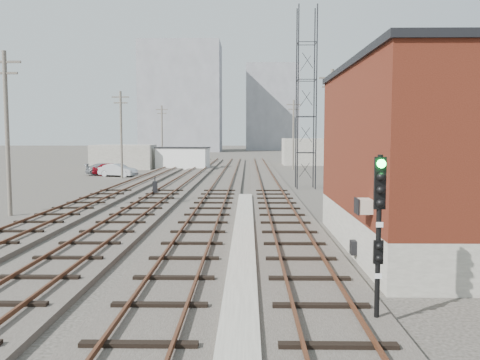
{
  "coord_description": "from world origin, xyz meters",
  "views": [
    {
      "loc": [
        0.7,
        -7.64,
        4.42
      ],
      "look_at": [
        0.28,
        17.78,
        2.2
      ],
      "focal_mm": 38.0,
      "sensor_mm": 36.0,
      "label": 1
    }
  ],
  "objects_px": {
    "signal_mast": "(379,227)",
    "switch_stand": "(155,188)",
    "site_trailer": "(183,158)",
    "car_grey": "(107,169)",
    "car_silver": "(118,170)",
    "car_red": "(111,169)"
  },
  "relations": [
    {
      "from": "car_red",
      "to": "car_silver",
      "type": "height_order",
      "value": "car_red"
    },
    {
      "from": "switch_stand",
      "to": "signal_mast",
      "type": "bearing_deg",
      "value": -69.01
    },
    {
      "from": "site_trailer",
      "to": "car_silver",
      "type": "distance_m",
      "value": 13.87
    },
    {
      "from": "site_trailer",
      "to": "car_red",
      "type": "height_order",
      "value": "site_trailer"
    },
    {
      "from": "car_grey",
      "to": "switch_stand",
      "type": "bearing_deg",
      "value": -165.33
    },
    {
      "from": "switch_stand",
      "to": "car_silver",
      "type": "distance_m",
      "value": 19.53
    },
    {
      "from": "signal_mast",
      "to": "car_silver",
      "type": "bearing_deg",
      "value": 111.69
    },
    {
      "from": "signal_mast",
      "to": "site_trailer",
      "type": "distance_m",
      "value": 57.0
    },
    {
      "from": "site_trailer",
      "to": "car_silver",
      "type": "xyz_separation_m",
      "value": [
        -5.39,
        -12.75,
        -0.78
      ]
    },
    {
      "from": "car_silver",
      "to": "car_grey",
      "type": "bearing_deg",
      "value": 60.27
    },
    {
      "from": "car_silver",
      "to": "car_grey",
      "type": "xyz_separation_m",
      "value": [
        -1.78,
        1.9,
        -0.02
      ]
    },
    {
      "from": "site_trailer",
      "to": "car_red",
      "type": "relative_size",
      "value": 1.72
    },
    {
      "from": "switch_stand",
      "to": "car_silver",
      "type": "relative_size",
      "value": 0.32
    },
    {
      "from": "site_trailer",
      "to": "car_silver",
      "type": "bearing_deg",
      "value": -104.81
    },
    {
      "from": "switch_stand",
      "to": "car_grey",
      "type": "bearing_deg",
      "value": 114.11
    },
    {
      "from": "signal_mast",
      "to": "switch_stand",
      "type": "xyz_separation_m",
      "value": [
        -9.76,
        24.92,
        -1.71
      ]
    },
    {
      "from": "signal_mast",
      "to": "car_silver",
      "type": "relative_size",
      "value": 0.95
    },
    {
      "from": "signal_mast",
      "to": "car_red",
      "type": "bearing_deg",
      "value": 112.21
    },
    {
      "from": "site_trailer",
      "to": "car_grey",
      "type": "distance_m",
      "value": 13.03
    },
    {
      "from": "car_red",
      "to": "car_grey",
      "type": "xyz_separation_m",
      "value": [
        -0.55,
        0.01,
        -0.05
      ]
    },
    {
      "from": "switch_stand",
      "to": "site_trailer",
      "type": "distance_m",
      "value": 30.93
    },
    {
      "from": "site_trailer",
      "to": "car_silver",
      "type": "relative_size",
      "value": 1.73
    }
  ]
}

